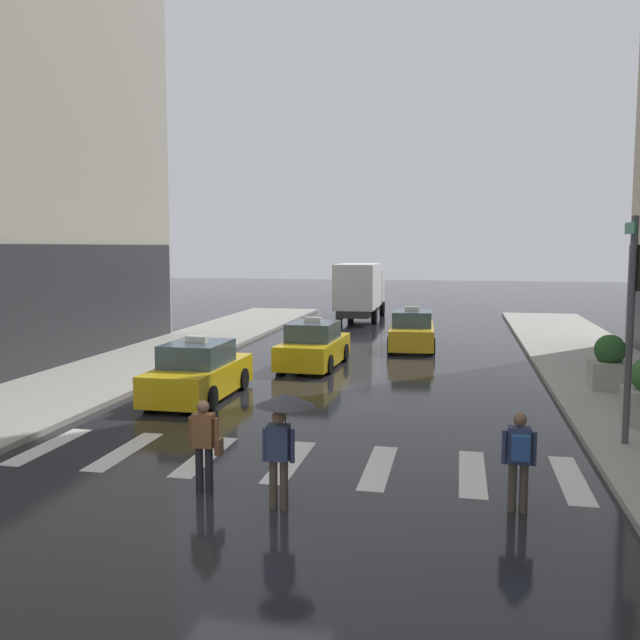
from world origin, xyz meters
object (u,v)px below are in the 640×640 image
Objects in this scene: taxi_third at (412,332)px; pedestrian_with_umbrella at (283,419)px; pedestrian_with_handbag at (205,441)px; planter_mid_block at (609,364)px; traffic_light_pole at (637,298)px; box_truck at (360,289)px; taxi_lead at (199,373)px; pedestrian_with_backpack at (519,455)px; taxi_second at (314,347)px.

pedestrian_with_umbrella is (-0.84, -18.57, 0.79)m from taxi_third.
planter_mid_block is (8.70, 10.18, -0.06)m from pedestrian_with_handbag.
traffic_light_pole is at bearing -97.19° from planter_mid_block.
box_truck is 4.73× the size of planter_mid_block.
taxi_lead is at bearing -94.16° from box_truck.
box_truck is at bearing 110.70° from traffic_light_pole.
pedestrian_with_backpack is at bearing -108.56° from planter_mid_block.
pedestrian_with_umbrella reaches higher than taxi_third.
traffic_light_pole is 1.04× the size of taxi_second.
taxi_lead is 8.89m from pedestrian_with_umbrella.
taxi_second is 0.61× the size of box_truck.
box_truck is 29.40m from pedestrian_with_umbrella.
taxi_lead and taxi_third have the same top height.
planter_mid_block is at bearing -16.32° from taxi_second.
planter_mid_block is at bearing 82.81° from traffic_light_pole.
traffic_light_pole is at bearing -69.30° from box_truck.
planter_mid_block is at bearing -61.61° from box_truck.
pedestrian_with_umbrella is at bearing -16.86° from pedestrian_with_handbag.
planter_mid_block is (10.06, -18.61, -0.98)m from box_truck.
planter_mid_block is (3.38, 10.06, -0.10)m from pedestrian_with_backpack.
traffic_light_pole is 1.06× the size of taxi_lead.
box_truck reaches higher than pedestrian_with_umbrella.
box_truck is at bearing 92.05° from taxi_second.
box_truck is at bearing 109.27° from taxi_third.
pedestrian_with_handbag is (-1.54, 0.47, -0.58)m from pedestrian_with_umbrella.
traffic_light_pole is 0.63× the size of box_truck.
taxi_second is (2.14, 5.78, 0.00)m from taxi_lead.
pedestrian_with_umbrella is (2.33, -13.42, 0.79)m from taxi_second.
traffic_light_pole reaches higher than box_truck.
taxi_lead is (-10.87, 3.01, -2.53)m from traffic_light_pole.
pedestrian_with_umbrella reaches higher than pedestrian_with_handbag.
pedestrian_with_umbrella is (2.90, -29.26, -0.34)m from box_truck.
planter_mid_block is (0.76, 6.00, -2.38)m from traffic_light_pole.
taxi_third is 10.14m from planter_mid_block.
traffic_light_pole is 15.21m from taxi_third.
pedestrian_with_umbrella is (-6.40, -4.64, -1.74)m from traffic_light_pole.
box_truck is at bearing 85.84° from taxi_lead.
taxi_third is 2.80× the size of pedestrian_with_handbag.
traffic_light_pole is 3.00× the size of planter_mid_block.
planter_mid_block is (9.49, -2.78, 0.15)m from taxi_second.
pedestrian_with_umbrella is at bearing -84.34° from box_truck.
taxi_lead is 12.01m from planter_mid_block.
taxi_second is at bearing 163.68° from planter_mid_block.
taxi_second is 2.79× the size of pedestrian_with_handbag.
taxi_second is 6.04m from taxi_third.
traffic_light_pole is 2.47× the size of pedestrian_with_umbrella.
taxi_third is at bearing 128.58° from planter_mid_block.
pedestrian_with_backpack is (3.78, 0.59, -0.54)m from pedestrian_with_umbrella.
box_truck is (-9.30, 24.61, -1.41)m from traffic_light_pole.
taxi_third reaches higher than pedestrian_with_handbag.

